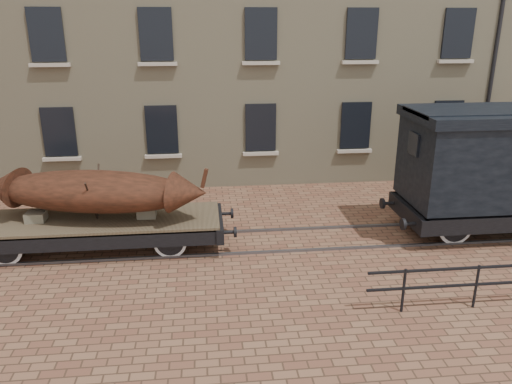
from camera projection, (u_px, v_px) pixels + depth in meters
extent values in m
plane|color=brown|center=(245.00, 242.00, 13.85)|extent=(90.00, 90.00, 0.00)
cube|color=black|center=(59.00, 132.00, 17.19)|extent=(1.10, 0.12, 1.70)
cube|color=#B4A793|center=(62.00, 159.00, 17.44)|extent=(1.30, 0.18, 0.12)
cube|color=black|center=(162.00, 130.00, 17.54)|extent=(1.10, 0.12, 1.70)
cube|color=#B4A793|center=(163.00, 156.00, 17.79)|extent=(1.30, 0.18, 0.12)
cube|color=black|center=(261.00, 127.00, 17.89)|extent=(1.10, 0.12, 1.70)
cube|color=#B4A793|center=(261.00, 153.00, 18.15)|extent=(1.30, 0.18, 0.12)
cube|color=black|center=(355.00, 125.00, 18.24)|extent=(1.10, 0.12, 1.70)
cube|color=#B4A793|center=(354.00, 151.00, 18.50)|extent=(1.30, 0.18, 0.12)
cube|color=black|center=(447.00, 123.00, 18.60)|extent=(1.10, 0.12, 1.70)
cube|color=#B4A793|center=(444.00, 148.00, 18.85)|extent=(1.30, 0.18, 0.12)
cube|color=black|center=(46.00, 35.00, 16.14)|extent=(1.10, 0.12, 1.70)
cube|color=#B4A793|center=(50.00, 65.00, 16.39)|extent=(1.30, 0.18, 0.12)
cube|color=black|center=(156.00, 34.00, 16.49)|extent=(1.10, 0.12, 1.70)
cube|color=#B4A793|center=(158.00, 64.00, 16.75)|extent=(1.30, 0.18, 0.12)
cube|color=black|center=(261.00, 34.00, 16.84)|extent=(1.10, 0.12, 1.70)
cube|color=#B4A793|center=(261.00, 63.00, 17.10)|extent=(1.30, 0.18, 0.12)
cube|color=black|center=(362.00, 34.00, 17.20)|extent=(1.10, 0.12, 1.70)
cube|color=#B4A793|center=(360.00, 62.00, 17.45)|extent=(1.30, 0.18, 0.12)
cube|color=black|center=(458.00, 33.00, 17.55)|extent=(1.10, 0.12, 1.70)
cube|color=#B4A793|center=(455.00, 61.00, 17.80)|extent=(1.30, 0.18, 0.12)
cube|color=#59595E|center=(248.00, 253.00, 13.16)|extent=(30.00, 0.08, 0.06)
cube|color=#59595E|center=(243.00, 231.00, 14.52)|extent=(30.00, 0.08, 0.06)
cylinder|color=black|center=(403.00, 291.00, 10.42)|extent=(0.06, 0.06, 1.00)
cylinder|color=black|center=(476.00, 286.00, 10.58)|extent=(0.06, 0.06, 1.00)
cube|color=brown|center=(93.00, 221.00, 13.17)|extent=(6.66, 1.95, 0.11)
cube|color=black|center=(86.00, 242.00, 12.39)|extent=(6.66, 0.14, 0.40)
cube|color=black|center=(100.00, 215.00, 14.09)|extent=(6.66, 0.14, 0.40)
cube|color=black|center=(219.00, 223.00, 13.58)|extent=(0.20, 2.04, 0.40)
cylinder|color=black|center=(229.00, 232.00, 12.97)|extent=(0.31, 0.09, 0.09)
cylinder|color=black|center=(235.00, 232.00, 12.99)|extent=(0.07, 0.28, 0.28)
cylinder|color=black|center=(227.00, 214.00, 14.23)|extent=(0.31, 0.09, 0.09)
cylinder|color=black|center=(232.00, 213.00, 14.24)|extent=(0.07, 0.28, 0.28)
cylinder|color=black|center=(15.00, 238.00, 13.10)|extent=(0.09, 1.69, 0.09)
cylinder|color=silver|center=(5.00, 250.00, 12.42)|extent=(0.85, 0.06, 0.85)
cylinder|color=black|center=(5.00, 250.00, 12.42)|extent=(0.70, 0.09, 0.70)
cube|color=black|center=(2.00, 244.00, 12.25)|extent=(0.80, 0.07, 0.09)
cylinder|color=silver|center=(24.00, 227.00, 13.78)|extent=(0.85, 0.06, 0.85)
cylinder|color=black|center=(24.00, 227.00, 13.78)|extent=(0.70, 0.09, 0.70)
cube|color=black|center=(24.00, 219.00, 13.81)|extent=(0.80, 0.07, 0.09)
cylinder|color=black|center=(172.00, 231.00, 13.51)|extent=(0.09, 1.69, 0.09)
cylinder|color=silver|center=(170.00, 243.00, 12.83)|extent=(0.85, 0.06, 0.85)
cylinder|color=black|center=(170.00, 243.00, 12.83)|extent=(0.70, 0.09, 0.70)
cube|color=black|center=(169.00, 237.00, 12.66)|extent=(0.80, 0.07, 0.09)
cylinder|color=silver|center=(173.00, 221.00, 14.19)|extent=(0.85, 0.06, 0.85)
cylinder|color=black|center=(173.00, 221.00, 14.19)|extent=(0.70, 0.09, 0.70)
cube|color=black|center=(173.00, 213.00, 14.22)|extent=(0.80, 0.07, 0.09)
cube|color=black|center=(94.00, 233.00, 13.28)|extent=(3.55, 0.05, 0.05)
cube|color=#69624A|center=(36.00, 216.00, 12.97)|extent=(0.49, 0.44, 0.25)
cube|color=#69624A|center=(147.00, 212.00, 13.26)|extent=(0.49, 0.44, 0.25)
ellipsoid|color=#4E2415|center=(94.00, 191.00, 12.92)|extent=(5.48, 2.63, 1.05)
cone|color=#4E2415|center=(2.00, 187.00, 13.11)|extent=(1.08, 1.16, 1.00)
cone|color=#4E2415|center=(189.00, 192.00, 12.69)|extent=(1.08, 1.16, 1.00)
cube|color=#4E2415|center=(204.00, 178.00, 12.53)|extent=(0.23, 0.15, 0.51)
cylinder|color=black|center=(92.00, 202.00, 12.56)|extent=(0.05, 0.90, 1.29)
cylinder|color=black|center=(98.00, 191.00, 13.36)|extent=(0.05, 0.90, 1.29)
cube|color=black|center=(487.00, 196.00, 15.42)|extent=(5.98, 0.16, 0.45)
cube|color=black|center=(407.00, 213.00, 14.09)|extent=(0.22, 2.39, 0.45)
cylinder|color=black|center=(403.00, 224.00, 13.29)|extent=(0.08, 0.32, 0.32)
cylinder|color=black|center=(382.00, 203.00, 14.79)|extent=(0.08, 0.32, 0.32)
cylinder|color=black|center=(444.00, 218.00, 14.27)|extent=(0.10, 1.89, 0.10)
cylinder|color=silver|center=(456.00, 228.00, 13.59)|extent=(0.96, 0.07, 0.96)
cylinder|color=black|center=(456.00, 228.00, 13.59)|extent=(0.79, 0.10, 0.79)
cylinder|color=silver|center=(433.00, 209.00, 14.94)|extent=(0.96, 0.07, 0.96)
cylinder|color=black|center=(433.00, 209.00, 14.94)|extent=(0.79, 0.10, 0.79)
cube|color=black|center=(414.00, 144.00, 13.43)|extent=(0.08, 0.60, 0.60)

